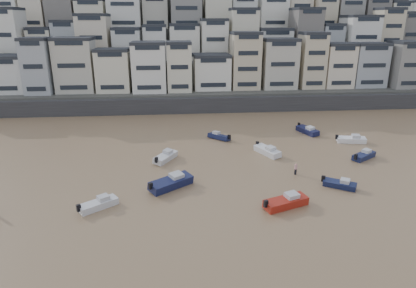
{
  "coord_description": "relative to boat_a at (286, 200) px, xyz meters",
  "views": [
    {
      "loc": [
        1.88,
        -18.74,
        20.58
      ],
      "look_at": [
        6.47,
        30.0,
        4.0
      ],
      "focal_mm": 32.0,
      "sensor_mm": 36.0,
      "label": 1
    }
  ],
  "objects": [
    {
      "name": "boat_d",
      "position": [
        16.59,
        14.06,
        -0.12
      ],
      "size": [
        5.13,
        4.16,
        1.38
      ],
      "primitive_type": null,
      "rotation": [
        0.0,
        0.0,
        0.58
      ],
      "color": "#141B3F",
      "rests_on": "ground"
    },
    {
      "name": "harbor_wall",
      "position": [
        -4.37,
        46.59,
        0.94
      ],
      "size": [
        140.0,
        3.0,
        3.5
      ],
      "primitive_type": "cube",
      "color": "#38383A",
      "rests_on": "ground"
    },
    {
      "name": "boat_j",
      "position": [
        -21.42,
        1.69,
        -0.14
      ],
      "size": [
        4.88,
        4.19,
        1.33
      ],
      "primitive_type": null,
      "rotation": [
        0.0,
        0.0,
        0.64
      ],
      "color": "silver",
      "rests_on": "ground"
    },
    {
      "name": "boat_g",
      "position": [
        18.23,
        21.78,
        -0.08
      ],
      "size": [
        5.52,
        2.7,
        1.44
      ],
      "primitive_type": null,
      "rotation": [
        0.0,
        0.0,
        -0.19
      ],
      "color": "white",
      "rests_on": "ground"
    },
    {
      "name": "boat_a",
      "position": [
        0.0,
        0.0,
        0.0
      ],
      "size": [
        6.21,
        3.92,
        1.61
      ],
      "primitive_type": null,
      "rotation": [
        0.0,
        0.0,
        0.37
      ],
      "color": "maroon",
      "rests_on": "ground"
    },
    {
      "name": "boat_f",
      "position": [
        -14.0,
        16.14,
        -0.07
      ],
      "size": [
        4.24,
        5.53,
        1.47
      ],
      "primitive_type": null,
      "rotation": [
        0.0,
        0.0,
        1.04
      ],
      "color": "silver",
      "rests_on": "ground"
    },
    {
      "name": "boat_b",
      "position": [
        8.39,
        4.36,
        -0.2
      ],
      "size": [
        4.49,
        3.66,
        1.21
      ],
      "primitive_type": null,
      "rotation": [
        0.0,
        0.0,
        -0.59
      ],
      "color": "#131B3E",
      "rests_on": "ground"
    },
    {
      "name": "person_pink",
      "position": [
        4.08,
        9.02,
        0.06
      ],
      "size": [
        0.44,
        0.44,
        1.74
      ],
      "primitive_type": null,
      "color": "tan",
      "rests_on": "ground"
    },
    {
      "name": "boat_e",
      "position": [
        2.15,
        17.34,
        -0.04
      ],
      "size": [
        3.99,
        5.91,
        1.54
      ],
      "primitive_type": null,
      "rotation": [
        0.0,
        0.0,
        -1.15
      ],
      "color": "silver",
      "rests_on": "ground"
    },
    {
      "name": "boat_c",
      "position": [
        -13.14,
        6.34,
        0.09
      ],
      "size": [
        6.51,
        5.65,
        1.78
      ],
      "primitive_type": null,
      "rotation": [
        0.0,
        0.0,
        0.65
      ],
      "color": "#141A41",
      "rests_on": "ground"
    },
    {
      "name": "hillside",
      "position": [
        0.36,
        86.43,
        12.2
      ],
      "size": [
        141.04,
        66.0,
        50.0
      ],
      "color": "#4C4C47",
      "rests_on": "ground"
    },
    {
      "name": "boat_i",
      "position": [
        12.51,
        27.87,
        -0.04
      ],
      "size": [
        3.5,
        5.94,
        1.54
      ],
      "primitive_type": null,
      "rotation": [
        0.0,
        0.0,
        -1.26
      ],
      "color": "#12163A",
      "rests_on": "ground"
    },
    {
      "name": "boat_h",
      "position": [
        -4.55,
        25.94,
        -0.16
      ],
      "size": [
        4.45,
        4.39,
        1.28
      ],
      "primitive_type": null,
      "rotation": [
        0.0,
        0.0,
        2.37
      ],
      "color": "#141B3F",
      "rests_on": "ground"
    }
  ]
}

